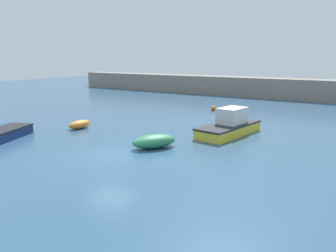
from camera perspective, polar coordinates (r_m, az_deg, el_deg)
The scene contains 6 objects.
ground_plane at distance 18.57m, azimuth -9.91°, elevation -5.51°, with size 120.00×120.00×0.20m, color #2D5170.
harbor_breakwater at distance 46.45m, azimuth 17.65°, elevation 6.34°, with size 66.20×3.17×2.63m, color gray.
rowboat_blue_near at distance 19.87m, azimuth -2.46°, elevation -2.66°, with size 2.60×3.06×0.82m.
motorboat_grey_hull at distance 23.66m, azimuth 10.70°, elevation 0.12°, with size 2.91×6.02×1.88m.
fishing_dinghy_green at distance 26.13m, azimuth -15.18°, elevation 0.28°, with size 0.93×2.00×0.64m.
mooring_buoy_orange at distance 33.96m, azimuth 7.90°, elevation 3.10°, with size 0.51×0.51×0.51m, color orange.
Camera 1 is at (12.12, -12.94, 5.42)m, focal length 35.00 mm.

